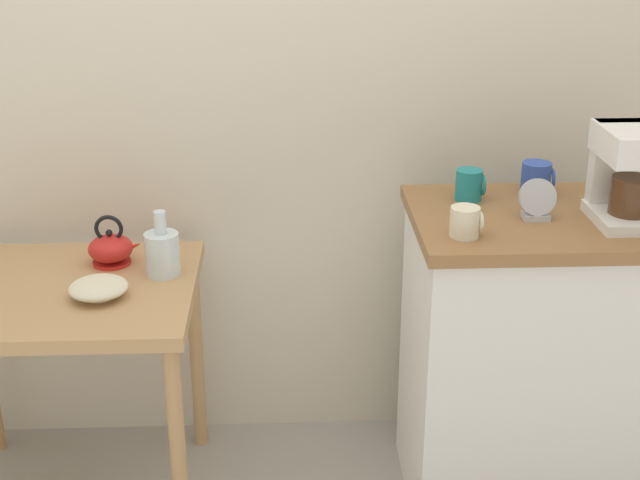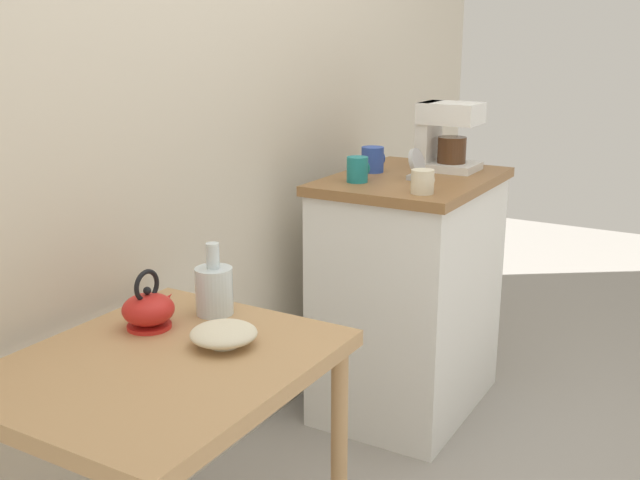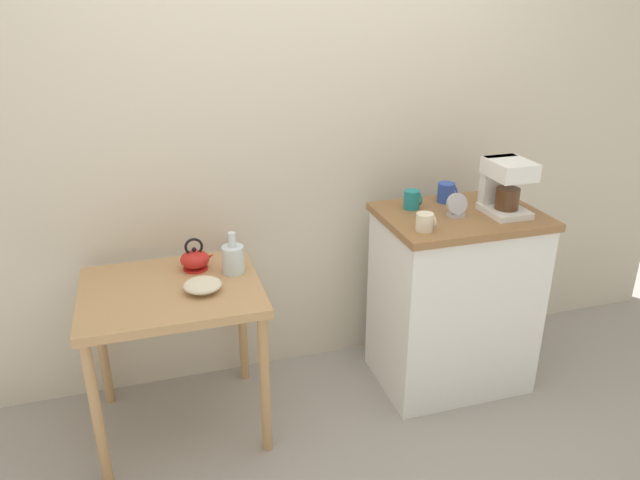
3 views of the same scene
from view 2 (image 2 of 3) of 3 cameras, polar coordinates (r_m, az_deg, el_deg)
The scene contains 11 objects.
back_wall at distance 2.47m, azimuth -8.58°, elevation 14.25°, with size 4.40×0.10×2.80m, color beige.
wooden_table at distance 1.81m, azimuth -11.84°, elevation -11.62°, with size 0.76×0.64×0.73m.
kitchen_counter at distance 2.94m, azimuth 6.77°, elevation -4.08°, with size 0.76×0.55×0.93m.
bowl_stoneware at distance 1.80m, azimuth -7.34°, elevation -7.11°, with size 0.16×0.16×0.05m.
teakettle at distance 1.93m, azimuth -12.90°, elevation -5.14°, with size 0.16×0.13×0.15m.
glass_carafe_vase at distance 1.99m, azimuth -8.06°, elevation -3.70°, with size 0.10×0.10×0.19m.
coffee_maker at distance 2.95m, azimuth 9.47°, elevation 8.01°, with size 0.18×0.22×0.26m.
mug_blue at distance 2.88m, azimuth 4.04°, elevation 6.14°, with size 0.09×0.09×0.10m.
mug_small_cream at distance 2.51m, azimuth 7.83°, elevation 4.43°, with size 0.08×0.08×0.08m.
mug_dark_teal at distance 2.68m, azimuth 2.88°, elevation 5.39°, with size 0.08×0.08×0.09m.
table_clock at distance 2.75m, azimuth 7.38°, elevation 5.65°, with size 0.10×0.05×0.11m.
Camera 2 is at (-1.83, -1.10, 1.45)m, focal length 42.04 mm.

